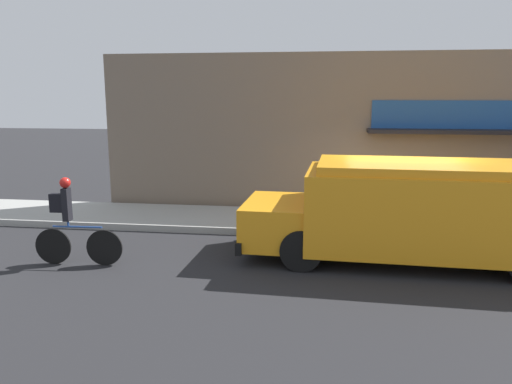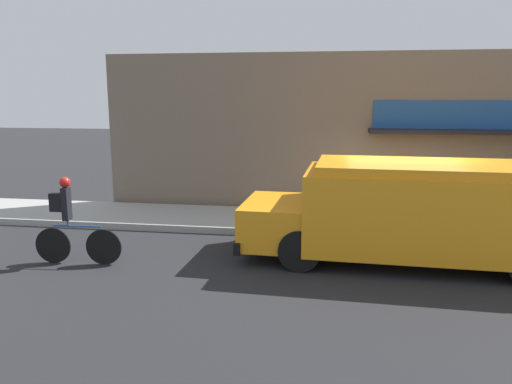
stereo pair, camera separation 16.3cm
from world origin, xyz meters
The scene contains 6 objects.
ground_plane centered at (0.00, 0.00, 0.00)m, with size 70.00×70.00×0.00m, color #232326.
sidewalk centered at (0.00, 1.17, 0.08)m, with size 28.00×2.34×0.17m.
storefront centered at (0.06, 2.60, 2.21)m, with size 16.08×0.88×4.41m.
school_bus centered at (0.17, -1.35, 1.06)m, with size 6.57×2.81×1.99m.
cyclist centered at (-6.60, -2.47, 0.81)m, with size 1.75×0.21×1.73m.
trash_bin centered at (0.80, 1.53, 0.66)m, with size 0.62×0.62×0.98m.
Camera 1 is at (-1.75, -11.24, 3.28)m, focal length 35.00 mm.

